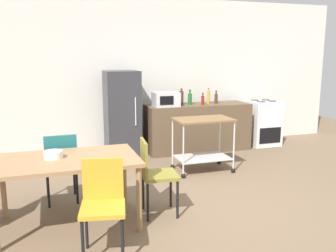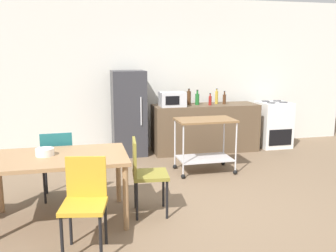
{
  "view_description": "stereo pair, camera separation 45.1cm",
  "coord_description": "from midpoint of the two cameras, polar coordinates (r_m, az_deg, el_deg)",
  "views": [
    {
      "loc": [
        -1.82,
        -3.84,
        1.84
      ],
      "look_at": [
        -0.16,
        1.2,
        0.8
      ],
      "focal_mm": 39.29,
      "sensor_mm": 36.0,
      "label": 1
    },
    {
      "loc": [
        -1.38,
        -3.96,
        1.84
      ],
      "look_at": [
        -0.16,
        1.2,
        0.8
      ],
      "focal_mm": 39.29,
      "sensor_mm": 36.0,
      "label": 2
    }
  ],
  "objects": [
    {
      "name": "refrigerator",
      "position": [
        6.76,
        -9.03,
        1.9
      ],
      "size": [
        0.6,
        0.63,
        1.55
      ],
      "color": "#333338",
      "rests_on": "ground_plane"
    },
    {
      "name": "bottle_wine",
      "position": [
        7.0,
        0.24,
        4.46
      ],
      "size": [
        0.08,
        0.08,
        0.3
      ],
      "color": "#4C2D19",
      "rests_on": "kitchen_counter"
    },
    {
      "name": "stove_oven",
      "position": [
        7.75,
        12.82,
        0.49
      ],
      "size": [
        0.6,
        0.61,
        0.92
      ],
      "color": "white",
      "rests_on": "ground_plane"
    },
    {
      "name": "fruit_bowl",
      "position": [
        4.16,
        -20.38,
        -4.22
      ],
      "size": [
        0.2,
        0.2,
        0.08
      ],
      "primitive_type": "cylinder",
      "color": "white",
      "rests_on": "dining_table"
    },
    {
      "name": "bottle_olive_oil",
      "position": [
        6.94,
        3.56,
        4.05
      ],
      "size": [
        0.06,
        0.06,
        0.23
      ],
      "color": "maroon",
      "rests_on": "kitchen_counter"
    },
    {
      "name": "back_wall",
      "position": [
        7.29,
        -5.53,
        7.97
      ],
      "size": [
        8.4,
        0.12,
        2.9
      ],
      "primitive_type": "cube",
      "color": "silver",
      "rests_on": "ground_plane"
    },
    {
      "name": "kitchen_counter",
      "position": [
        7.1,
        2.81,
        -0.21
      ],
      "size": [
        2.0,
        0.64,
        0.9
      ],
      "primitive_type": "cube",
      "color": "brown",
      "rests_on": "ground_plane"
    },
    {
      "name": "chair_olive",
      "position": [
        4.24,
        -5.24,
        -7.09
      ],
      "size": [
        0.44,
        0.44,
        0.89
      ],
      "rotation": [
        0.0,
        0.0,
        1.47
      ],
      "color": "olive",
      "rests_on": "ground_plane"
    },
    {
      "name": "kitchen_cart",
      "position": [
        5.8,
        3.22,
        -1.55
      ],
      "size": [
        0.91,
        0.57,
        0.85
      ],
      "color": "brown",
      "rests_on": "ground_plane"
    },
    {
      "name": "ground_plane",
      "position": [
        4.6,
        3.89,
        -12.51
      ],
      "size": [
        12.0,
        12.0,
        0.0
      ],
      "primitive_type": "plane",
      "color": "brown"
    },
    {
      "name": "dining_table",
      "position": [
        4.14,
        -18.45,
        -5.9
      ],
      "size": [
        1.5,
        0.9,
        0.75
      ],
      "color": "#A37A51",
      "rests_on": "ground_plane"
    },
    {
      "name": "bottle_sesame_oil",
      "position": [
        6.98,
        1.56,
        4.28
      ],
      "size": [
        0.08,
        0.08,
        0.28
      ],
      "color": "#1E6628",
      "rests_on": "kitchen_counter"
    },
    {
      "name": "chair_teal",
      "position": [
        4.81,
        -18.89,
        -5.47
      ],
      "size": [
        0.41,
        0.41,
        0.89
      ],
      "rotation": [
        0.0,
        0.0,
        3.17
      ],
      "color": "#1E666B",
      "rests_on": "ground_plane"
    },
    {
      "name": "bottle_hot_sauce",
      "position": [
        7.14,
        4.49,
        4.53
      ],
      "size": [
        0.06,
        0.06,
        0.29
      ],
      "color": "gold",
      "rests_on": "kitchen_counter"
    },
    {
      "name": "chair_mustard",
      "position": [
        3.52,
        -13.77,
        -11.28
      ],
      "size": [
        0.47,
        0.47,
        0.89
      ],
      "rotation": [
        0.0,
        0.0,
        -0.19
      ],
      "color": "gold",
      "rests_on": "ground_plane"
    },
    {
      "name": "bottle_vinegar",
      "position": [
        7.15,
        5.68,
        4.29
      ],
      "size": [
        0.06,
        0.06,
        0.25
      ],
      "color": "#4C2D19",
      "rests_on": "kitchen_counter"
    },
    {
      "name": "microwave",
      "position": [
        6.72,
        -2.25,
        4.16
      ],
      "size": [
        0.46,
        0.35,
        0.26
      ],
      "color": "silver",
      "rests_on": "kitchen_counter"
    }
  ]
}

